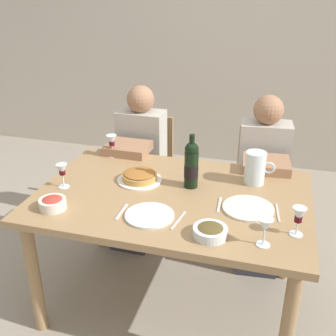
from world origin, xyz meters
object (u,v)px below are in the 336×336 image
at_px(wine_glass_left_diner, 265,226).
at_px(olive_bowl, 210,231).
at_px(water_pitcher, 255,170).
at_px(dinner_plate_right_setting, 248,208).
at_px(diner_right, 263,178).
at_px(salad_bowl, 53,203).
at_px(wine_glass_right_diner, 62,171).
at_px(chair_left, 148,164).
at_px(wine_glass_spare, 299,216).
at_px(dinner_plate_left_setting, 149,215).
at_px(chair_right, 261,178).
at_px(dining_table, 173,208).
at_px(wine_bottle, 191,165).
at_px(wine_glass_centre, 112,141).
at_px(diner_left, 137,162).
at_px(baked_tart, 140,177).

bearing_deg(wine_glass_left_diner, olive_bowl, 179.23).
distance_m(water_pitcher, dinner_plate_right_setting, 0.32).
height_order(wine_glass_left_diner, diner_right, diner_right).
xyz_separation_m(salad_bowl, wine_glass_right_diner, (-0.07, 0.23, 0.07)).
xyz_separation_m(wine_glass_left_diner, chair_left, (-0.96, 1.25, -0.36)).
xyz_separation_m(wine_glass_left_diner, dinner_plate_right_setting, (-0.10, 0.30, -0.09)).
distance_m(wine_glass_spare, diner_right, 0.92).
distance_m(wine_glass_right_diner, dinner_plate_right_setting, 1.05).
relative_size(dinner_plate_left_setting, chair_left, 0.29).
xyz_separation_m(salad_bowl, chair_right, (1.00, 1.20, -0.30)).
relative_size(dining_table, wine_glass_left_diner, 10.92).
bearing_deg(salad_bowl, wine_glass_right_diner, 105.79).
height_order(wine_bottle, chair_left, wine_bottle).
distance_m(wine_glass_right_diner, diner_right, 1.33).
height_order(wine_glass_right_diner, dinner_plate_right_setting, wine_glass_right_diner).
relative_size(wine_glass_right_diner, wine_glass_centre, 0.95).
relative_size(water_pitcher, wine_glass_left_diner, 1.40).
distance_m(dinner_plate_right_setting, chair_left, 1.31).
xyz_separation_m(wine_glass_spare, diner_left, (-1.11, 0.89, -0.24)).
bearing_deg(chair_right, wine_bottle, 58.82).
relative_size(wine_glass_spare, diner_left, 0.12).
bearing_deg(diner_left, chair_right, -165.87).
height_order(olive_bowl, dinner_plate_right_setting, olive_bowl).
height_order(chair_left, diner_left, diner_left).
bearing_deg(chair_right, water_pitcher, 82.63).
relative_size(wine_glass_left_diner, wine_glass_spare, 0.95).
bearing_deg(chair_left, baked_tart, 105.93).
relative_size(wine_glass_left_diner, chair_left, 0.16).
relative_size(salad_bowl, chair_right, 0.16).
relative_size(baked_tart, diner_right, 0.23).
relative_size(olive_bowl, wine_glass_spare, 1.12).
relative_size(wine_glass_right_diner, chair_left, 0.16).
height_order(salad_bowl, diner_right, diner_right).
distance_m(salad_bowl, diner_left, 1.00).
bearing_deg(wine_glass_spare, salad_bowl, -175.52).
height_order(water_pitcher, wine_glass_left_diner, water_pitcher).
height_order(dinner_plate_right_setting, chair_left, chair_left).
distance_m(dinner_plate_left_setting, diner_right, 1.05).
bearing_deg(wine_glass_centre, wine_glass_right_diner, -100.95).
distance_m(dining_table, wine_glass_centre, 0.69).
distance_m(water_pitcher, chair_right, 0.71).
relative_size(dining_table, olive_bowl, 9.27).
distance_m(dining_table, dinner_plate_right_setting, 0.43).
bearing_deg(dinner_plate_right_setting, diner_right, 86.59).
distance_m(wine_bottle, salad_bowl, 0.78).
relative_size(baked_tart, wine_glass_centre, 1.75).
distance_m(wine_glass_centre, dinner_plate_left_setting, 0.82).
distance_m(wine_glass_left_diner, wine_glass_spare, 0.19).
height_order(wine_bottle, water_pitcher, wine_bottle).
xyz_separation_m(dinner_plate_right_setting, chair_right, (0.02, 0.93, -0.27)).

